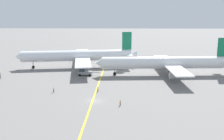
# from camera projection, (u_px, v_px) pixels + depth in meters

# --- Properties ---
(ground_plane) EXTENTS (600.00, 600.00, 0.00)m
(ground_plane) POSITION_uv_depth(u_px,v_px,m) (95.00, 101.00, 78.03)
(ground_plane) COLOR slate
(taxiway_stripe) EXTENTS (3.08, 119.98, 0.01)m
(taxiway_stripe) POSITION_uv_depth(u_px,v_px,m) (96.00, 91.00, 87.78)
(taxiway_stripe) COLOR yellow
(taxiway_stripe) RESTS_ON ground
(airliner_at_gate_left) EXTENTS (55.47, 47.01, 16.22)m
(airliner_at_gate_left) POSITION_uv_depth(u_px,v_px,m) (78.00, 56.00, 121.65)
(airliner_at_gate_left) COLOR white
(airliner_at_gate_left) RESTS_ON ground
(airliner_being_pushed) EXTENTS (56.43, 41.23, 15.27)m
(airliner_being_pushed) POSITION_uv_depth(u_px,v_px,m) (166.00, 63.00, 107.51)
(airliner_being_pushed) COLOR white
(airliner_being_pushed) RESTS_ON ground
(pushback_tug) EXTENTS (8.86, 3.18, 2.90)m
(pushback_tug) POSITION_uv_depth(u_px,v_px,m) (85.00, 72.00, 107.80)
(pushback_tug) COLOR gray
(pushback_tug) RESTS_ON ground
(ground_crew_marshaller_foreground) EXTENTS (0.36, 0.50, 1.61)m
(ground_crew_marshaller_foreground) POSITION_uv_depth(u_px,v_px,m) (120.00, 103.00, 74.06)
(ground_crew_marshaller_foreground) COLOR #4C4C51
(ground_crew_marshaller_foreground) RESTS_ON ground
(ground_crew_ramp_agent_by_cones) EXTENTS (0.36, 0.36, 1.64)m
(ground_crew_ramp_agent_by_cones) POSITION_uv_depth(u_px,v_px,m) (54.00, 90.00, 85.90)
(ground_crew_ramp_agent_by_cones) COLOR black
(ground_crew_ramp_agent_by_cones) RESTS_ON ground
(ground_crew_wing_walker_right) EXTENTS (0.37, 0.46, 1.62)m
(ground_crew_wing_walker_right) POSITION_uv_depth(u_px,v_px,m) (98.00, 89.00, 86.70)
(ground_crew_wing_walker_right) COLOR black
(ground_crew_wing_walker_right) RESTS_ON ground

